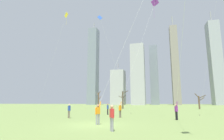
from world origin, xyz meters
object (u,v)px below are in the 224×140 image
Objects in this scene: kite_flyer_midfield_right_green at (119,62)px; kite_flyer_foreground_right_red at (178,93)px; kite_flyer_foreground_left_purple at (131,76)px; bystander_far_off_by_trees at (112,116)px; bare_tree_right_of_center at (199,101)px; distant_kite_drifting_left_blue at (103,28)px; distant_kite_low_near_trees_yellow at (64,23)px; bare_tree_leftmost at (123,99)px; bystander_strolling_midfield at (108,108)px; bystander_watching_nearby at (69,110)px; bare_tree_left_of_center at (99,100)px.

kite_flyer_foreground_right_red is at bearing 30.42° from kite_flyer_midfield_right_green.
bystander_far_off_by_trees is at bearing -88.07° from kite_flyer_foreground_left_purple.
kite_flyer_foreground_left_purple is 11.52× the size of bystander_far_off_by_trees.
bystander_far_off_by_trees is at bearing -107.94° from bare_tree_right_of_center.
distant_kite_drifting_left_blue is 3.94× the size of bare_tree_right_of_center.
kite_flyer_midfield_right_green is 16.54m from distant_kite_drifting_left_blue.
distant_kite_low_near_trees_yellow is (-18.46, 10.42, 13.92)m from kite_flyer_foreground_right_red.
kite_flyer_foreground_left_purple is 30.70m from bare_tree_leftmost.
kite_flyer_midfield_right_green is at bearing -69.90° from bystander_strolling_midfield.
kite_flyer_foreground_right_red is 12.11m from bystander_strolling_midfield.
kite_flyer_foreground_left_purple is 6.53m from bystander_strolling_midfield.
bystander_strolling_midfield is 33.20m from bare_tree_right_of_center.
bare_tree_leftmost is (-1.33, 25.03, -11.68)m from distant_kite_drifting_left_blue.
bystander_watching_nearby is at bearing 174.55° from kite_flyer_foreground_right_red.
bystander_watching_nearby is 0.30× the size of bare_tree_leftmost.
distant_kite_low_near_trees_yellow is 3.47× the size of bare_tree_left_of_center.
kite_flyer_foreground_left_purple reaches higher than distant_kite_drifting_left_blue.
bystander_strolling_midfield is at bearing 139.34° from kite_flyer_foreground_right_red.
bare_tree_right_of_center is (19.56, 25.90, -12.36)m from distant_kite_drifting_left_blue.
distant_kite_drifting_left_blue is at bearing 137.31° from kite_flyer_foreground_right_red.
bare_tree_left_of_center reaches higher than bare_tree_leftmost.
kite_flyer_midfield_right_green is 38.39m from bare_tree_leftmost.
kite_flyer_foreground_left_purple is at bearing -36.97° from bystander_strolling_midfield.
kite_flyer_midfield_right_green reaches higher than bare_tree_leftmost.
kite_flyer_foreground_right_red is 3.61× the size of bare_tree_right_of_center.
bare_tree_left_of_center reaches higher than bystander_strolling_midfield.
bystander_strolling_midfield and bystander_far_off_by_trees have the same top height.
bystander_strolling_midfield and bystander_watching_nearby have the same top height.
distant_kite_low_near_trees_yellow is (-13.72, 17.49, 15.64)m from bystander_far_off_by_trees.
kite_flyer_foreground_left_purple reaches higher than bystander_far_off_by_trees.
distant_kite_low_near_trees_yellow is 28.68m from bare_tree_leftmost.
kite_flyer_midfield_right_green is 22.00m from distant_kite_low_near_trees_yellow.
bare_tree_leftmost is (0.08, 33.57, 1.90)m from bystander_watching_nearby.
kite_flyer_foreground_left_purple is (-0.01, 7.85, -0.16)m from kite_flyer_midfield_right_green.
kite_flyer_midfield_right_green reaches higher than bystander_watching_nearby.
kite_flyer_midfield_right_green is 12.01× the size of bystander_strolling_midfield.
kite_flyer_midfield_right_green is 6.54m from kite_flyer_foreground_right_red.
bystander_far_off_by_trees is at bearing -70.74° from bare_tree_left_of_center.
kite_flyer_foreground_left_purple is 1.00× the size of distant_kite_low_near_trees_yellow.
kite_flyer_midfield_right_green is 9.09m from bystander_watching_nearby.
distant_kite_low_near_trees_yellow is at bearing -137.58° from bare_tree_right_of_center.
bystander_watching_nearby is (-11.90, 1.14, -1.72)m from kite_flyer_foreground_right_red.
bystander_far_off_by_trees is at bearing -51.89° from distant_kite_low_near_trees_yellow.
bystander_strolling_midfield is (-3.95, 2.97, -4.26)m from kite_flyer_foreground_left_purple.
distant_kite_low_near_trees_yellow reaches higher than bare_tree_right_of_center.
kite_flyer_midfield_right_green is 6.02m from bystander_far_off_by_trees.
bare_tree_leftmost is (8.22, -2.04, 0.12)m from bare_tree_left_of_center.
distant_kite_drifting_left_blue is at bearing 126.83° from bystander_strolling_midfield.
bystander_far_off_by_trees is 27.18m from distant_kite_low_near_trees_yellow.
bare_tree_right_of_center is at bearing 72.06° from bystander_far_off_by_trees.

